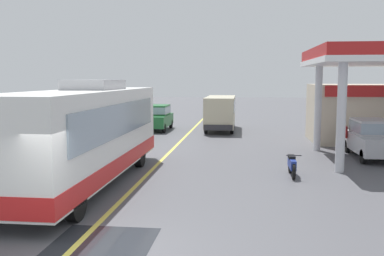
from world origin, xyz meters
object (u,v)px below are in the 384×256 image
at_px(minibus_opposing_lane, 221,110).
at_px(coach_bus_main, 86,136).
at_px(pedestrian_near_pump, 342,135).
at_px(car_at_pump, 371,137).
at_px(car_trailing_behind_bus, 157,116).
at_px(motorcycle_parked_forecourt, 292,165).

bearing_deg(minibus_opposing_lane, coach_bus_main, -102.85).
distance_m(minibus_opposing_lane, pedestrian_near_pump, 11.28).
xyz_separation_m(car_at_pump, pedestrian_near_pump, (-1.13, 1.05, -0.08)).
bearing_deg(coach_bus_main, car_trailing_behind_bus, 92.53).
bearing_deg(car_trailing_behind_bus, pedestrian_near_pump, -38.58).
bearing_deg(car_at_pump, coach_bus_main, -150.08).
bearing_deg(motorcycle_parked_forecourt, coach_bus_main, -163.28).
height_order(car_at_pump, motorcycle_parked_forecourt, car_at_pump).
distance_m(car_at_pump, pedestrian_near_pump, 1.54).
distance_m(minibus_opposing_lane, car_trailing_behind_bus, 4.61).
relative_size(motorcycle_parked_forecourt, pedestrian_near_pump, 1.08).
bearing_deg(car_at_pump, car_trailing_behind_bus, 140.99).
relative_size(coach_bus_main, motorcycle_parked_forecourt, 6.13).
distance_m(car_at_pump, minibus_opposing_lane, 12.79).
xyz_separation_m(minibus_opposing_lane, pedestrian_near_pump, (6.52, -9.19, -0.54)).
height_order(minibus_opposing_lane, pedestrian_near_pump, minibus_opposing_lane).
relative_size(minibus_opposing_lane, pedestrian_near_pump, 3.69).
distance_m(car_at_pump, car_trailing_behind_bus, 15.72).
relative_size(coach_bus_main, minibus_opposing_lane, 1.80).
height_order(car_at_pump, minibus_opposing_lane, minibus_opposing_lane).
height_order(motorcycle_parked_forecourt, pedestrian_near_pump, pedestrian_near_pump).
height_order(motorcycle_parked_forecourt, car_trailing_behind_bus, car_trailing_behind_bus).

